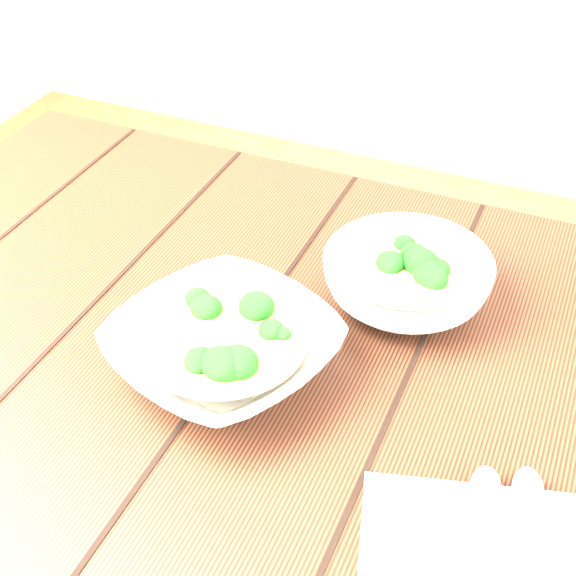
{
  "coord_description": "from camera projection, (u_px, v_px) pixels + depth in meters",
  "views": [
    {
      "loc": [
        0.31,
        -0.63,
        1.4
      ],
      "look_at": [
        0.02,
        0.05,
        0.8
      ],
      "focal_mm": 50.0,
      "sensor_mm": 36.0,
      "label": 1
    }
  ],
  "objects": [
    {
      "name": "soup_bowl_front",
      "position": [
        223.0,
        347.0,
        0.9
      ],
      "size": [
        0.31,
        0.31,
        0.07
      ],
      "color": "silver",
      "rests_on": "table"
    },
    {
      "name": "trivet",
      "position": [
        254.0,
        318.0,
        0.97
      ],
      "size": [
        0.11,
        0.11,
        0.03
      ],
      "primitive_type": "torus",
      "rotation": [
        0.0,
        0.0,
        -0.08
      ],
      "color": "black",
      "rests_on": "table"
    },
    {
      "name": "soup_bowl_back",
      "position": [
        406.0,
        279.0,
        0.99
      ],
      "size": [
        0.21,
        0.21,
        0.08
      ],
      "color": "silver",
      "rests_on": "table"
    },
    {
      "name": "spoon_left",
      "position": [
        481.0,
        521.0,
        0.74
      ],
      "size": [
        0.04,
        0.19,
        0.01
      ],
      "color": "#B4AE9F",
      "rests_on": "napkin"
    },
    {
      "name": "spoon_right",
      "position": [
        527.0,
        522.0,
        0.74
      ],
      "size": [
        0.05,
        0.19,
        0.01
      ],
      "color": "#B4AE9F",
      "rests_on": "napkin"
    },
    {
      "name": "table",
      "position": [
        261.0,
        408.0,
        1.03
      ],
      "size": [
        1.2,
        0.8,
        0.75
      ],
      "color": "#33190E",
      "rests_on": "ground"
    }
  ]
}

